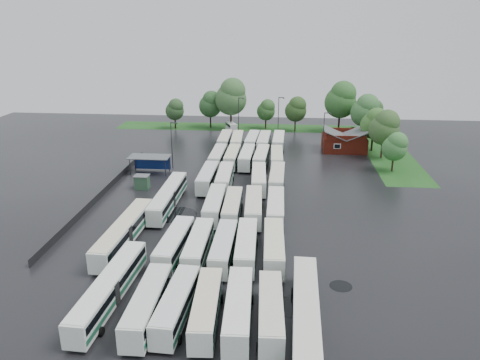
# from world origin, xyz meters

# --- Properties ---
(ground) EXTENTS (160.00, 160.00, 0.00)m
(ground) POSITION_xyz_m (0.00, 0.00, 0.00)
(ground) COLOR black
(ground) RESTS_ON ground
(brick_building) EXTENTS (10.07, 8.60, 5.39)m
(brick_building) POSITION_xyz_m (24.00, 42.77, 1.87)
(brick_building) COLOR maroon
(brick_building) RESTS_ON ground
(wash_shed) EXTENTS (8.20, 4.20, 3.58)m
(wash_shed) POSITION_xyz_m (-17.20, 22.02, 2.99)
(wash_shed) COLOR #2D2D30
(wash_shed) RESTS_ON ground
(utility_hut) EXTENTS (2.70, 2.20, 2.62)m
(utility_hut) POSITION_xyz_m (-16.20, 12.60, 1.32)
(utility_hut) COLOR #2B4D33
(utility_hut) RESTS_ON ground
(grass_strip_north) EXTENTS (80.00, 10.00, 0.01)m
(grass_strip_north) POSITION_xyz_m (2.00, 64.80, 0.01)
(grass_strip_north) COLOR #1B4C17
(grass_strip_north) RESTS_ON ground
(grass_strip_east) EXTENTS (10.00, 50.00, 0.01)m
(grass_strip_east) POSITION_xyz_m (34.00, 42.80, 0.01)
(grass_strip_east) COLOR #1B4C17
(grass_strip_east) RESTS_ON ground
(west_fence) EXTENTS (0.10, 50.00, 1.20)m
(west_fence) POSITION_xyz_m (-22.20, 8.00, 0.60)
(west_fence) COLOR #2D2D30
(west_fence) RESTS_ON ground
(bus_r0c0) EXTENTS (2.73, 12.25, 3.40)m
(bus_r0c0) POSITION_xyz_m (-4.21, -26.08, 1.87)
(bus_r0c0) COLOR silver
(bus_r0c0) RESTS_ON ground
(bus_r0c1) EXTENTS (3.03, 11.86, 3.27)m
(bus_r0c1) POSITION_xyz_m (-1.25, -25.68, 1.80)
(bus_r0c1) COLOR silver
(bus_r0c1) RESTS_ON ground
(bus_r0c2) EXTENTS (3.08, 11.82, 3.26)m
(bus_r0c2) POSITION_xyz_m (1.95, -25.99, 1.79)
(bus_r0c2) COLOR silver
(bus_r0c2) RESTS_ON ground
(bus_r0c3) EXTENTS (3.08, 12.36, 3.42)m
(bus_r0c3) POSITION_xyz_m (5.28, -26.05, 1.88)
(bus_r0c3) COLOR silver
(bus_r0c3) RESTS_ON ground
(bus_r0c4) EXTENTS (2.98, 11.79, 3.26)m
(bus_r0c4) POSITION_xyz_m (8.59, -26.07, 1.79)
(bus_r0c4) COLOR silver
(bus_r0c4) RESTS_ON ground
(bus_r1c0) EXTENTS (3.16, 12.16, 3.35)m
(bus_r1c0) POSITION_xyz_m (-4.47, -12.31, 1.84)
(bus_r1c0) COLOR silver
(bus_r1c0) RESTS_ON ground
(bus_r1c1) EXTENTS (2.58, 11.85, 3.30)m
(bus_r1c1) POSITION_xyz_m (-1.26, -12.44, 1.81)
(bus_r1c1) COLOR silver
(bus_r1c1) RESTS_ON ground
(bus_r1c2) EXTENTS (2.57, 11.87, 3.30)m
(bus_r1c2) POSITION_xyz_m (2.09, -12.67, 1.82)
(bus_r1c2) COLOR silver
(bus_r1c2) RESTS_ON ground
(bus_r1c3) EXTENTS (2.94, 12.16, 3.36)m
(bus_r1c3) POSITION_xyz_m (5.01, -12.18, 1.85)
(bus_r1c3) COLOR silver
(bus_r1c3) RESTS_ON ground
(bus_r1c4) EXTENTS (2.98, 12.35, 3.42)m
(bus_r1c4) POSITION_xyz_m (8.59, -12.06, 1.88)
(bus_r1c4) COLOR silver
(bus_r1c4) RESTS_ON ground
(bus_r2c1) EXTENTS (2.88, 12.29, 3.40)m
(bus_r2c1) POSITION_xyz_m (-1.10, 1.44, 1.87)
(bus_r2c1) COLOR silver
(bus_r2c1) RESTS_ON ground
(bus_r2c2) EXTENTS (2.74, 11.78, 3.27)m
(bus_r2c2) POSITION_xyz_m (1.81, 0.92, 1.80)
(bus_r2c2) COLOR silver
(bus_r2c2) RESTS_ON ground
(bus_r2c3) EXTENTS (3.13, 12.28, 3.39)m
(bus_r2c3) POSITION_xyz_m (5.12, 1.20, 1.86)
(bus_r2c3) COLOR silver
(bus_r2c3) RESTS_ON ground
(bus_r2c4) EXTENTS (2.65, 12.20, 3.39)m
(bus_r2c4) POSITION_xyz_m (8.58, 1.03, 1.87)
(bus_r2c4) COLOR silver
(bus_r2c4) RESTS_ON ground
(bus_r3c0) EXTENTS (2.64, 12.18, 3.39)m
(bus_r3c0) POSITION_xyz_m (-4.29, 14.55, 1.86)
(bus_r3c0) COLOR silver
(bus_r3c0) RESTS_ON ground
(bus_r3c1) EXTENTS (2.91, 12.18, 3.37)m
(bus_r3c1) POSITION_xyz_m (-1.09, 14.46, 1.85)
(bus_r3c1) COLOR silver
(bus_r3c1) RESTS_ON ground
(bus_r3c3) EXTENTS (3.19, 12.34, 3.40)m
(bus_r3c3) POSITION_xyz_m (5.24, 14.56, 1.87)
(bus_r3c3) COLOR silver
(bus_r3c3) RESTS_ON ground
(bus_r3c4) EXTENTS (2.86, 12.34, 3.42)m
(bus_r3c4) POSITION_xyz_m (8.57, 15.10, 1.88)
(bus_r3c4) COLOR silver
(bus_r3c4) RESTS_ON ground
(bus_r4c0) EXTENTS (2.61, 11.90, 3.31)m
(bus_r4c0) POSITION_xyz_m (-4.25, 28.26, 1.82)
(bus_r4c0) COLOR silver
(bus_r4c0) RESTS_ON ground
(bus_r4c1) EXTENTS (2.60, 11.74, 3.26)m
(bus_r4c1) POSITION_xyz_m (-1.17, 28.72, 1.79)
(bus_r4c1) COLOR silver
(bus_r4c1) RESTS_ON ground
(bus_r4c2) EXTENTS (2.87, 12.13, 3.36)m
(bus_r4c2) POSITION_xyz_m (1.95, 28.53, 1.85)
(bus_r4c2) COLOR silver
(bus_r4c2) RESTS_ON ground
(bus_r4c3) EXTENTS (3.08, 12.25, 3.38)m
(bus_r4c3) POSITION_xyz_m (5.05, 28.32, 1.86)
(bus_r4c3) COLOR silver
(bus_r4c3) RESTS_ON ground
(bus_r4c4) EXTENTS (2.76, 11.81, 3.27)m
(bus_r4c4) POSITION_xyz_m (8.31, 28.46, 1.80)
(bus_r4c4) COLOR silver
(bus_r4c4) RESTS_ON ground
(bus_r5c0) EXTENTS (2.72, 11.98, 3.32)m
(bus_r5c0) POSITION_xyz_m (-4.42, 42.13, 1.83)
(bus_r5c0) COLOR silver
(bus_r5c0) RESTS_ON ground
(bus_r5c1) EXTENTS (2.97, 12.00, 3.32)m
(bus_r5c1) POSITION_xyz_m (-1.39, 41.67, 1.82)
(bus_r5c1) COLOR silver
(bus_r5c1) RESTS_ON ground
(bus_r5c2) EXTENTS (3.05, 11.96, 3.30)m
(bus_r5c2) POSITION_xyz_m (2.20, 42.29, 1.82)
(bus_r5c2) COLOR silver
(bus_r5c2) RESTS_ON ground
(bus_r5c3) EXTENTS (3.02, 12.26, 3.39)m
(bus_r5c3) POSITION_xyz_m (5.04, 41.66, 1.86)
(bus_r5c3) COLOR silver
(bus_r5c3) RESTS_ON ground
(bus_r5c4) EXTENTS (2.86, 12.22, 3.39)m
(bus_r5c4) POSITION_xyz_m (8.51, 42.21, 1.86)
(bus_r5c4) COLOR silver
(bus_r5c4) RESTS_ON ground
(artic_bus_west_a) EXTENTS (3.30, 17.66, 3.26)m
(artic_bus_west_a) POSITION_xyz_m (-9.27, -23.30, 1.81)
(artic_bus_west_a) COLOR silver
(artic_bus_west_a) RESTS_ON ground
(artic_bus_west_b) EXTENTS (2.70, 18.07, 3.35)m
(artic_bus_west_b) POSITION_xyz_m (-9.28, 4.30, 1.86)
(artic_bus_west_b) COLOR silver
(artic_bus_west_b) RESTS_ON ground
(artic_bus_west_c) EXTENTS (3.27, 18.43, 3.40)m
(artic_bus_west_c) POSITION_xyz_m (-12.23, -9.46, 1.89)
(artic_bus_west_c) COLOR silver
(artic_bus_west_c) RESTS_ON ground
(artic_bus_east) EXTENTS (3.09, 18.53, 3.43)m
(artic_bus_east) POSITION_xyz_m (12.11, -26.19, 1.90)
(artic_bus_east) COLOR silver
(artic_bus_east) RESTS_ON ground
(minibus) EXTENTS (3.84, 5.70, 2.34)m
(minibus) POSITION_xyz_m (-4.78, 59.86, 1.30)
(minibus) COLOR silver
(minibus) RESTS_ON ground
(tree_north_0) EXTENTS (5.19, 5.19, 8.60)m
(tree_north_0) POSITION_xyz_m (-20.78, 61.48, 5.53)
(tree_north_0) COLOR black
(tree_north_0) RESTS_ON ground
(tree_north_1) EXTENTS (6.38, 6.38, 10.57)m
(tree_north_1) POSITION_xyz_m (-11.00, 63.70, 6.80)
(tree_north_1) COLOR black
(tree_north_1) RESTS_ON ground
(tree_north_2) EXTENTS (8.73, 8.73, 14.46)m
(tree_north_2) POSITION_xyz_m (-4.88, 61.72, 9.31)
(tree_north_2) COLOR black
(tree_north_2) RESTS_ON ground
(tree_north_3) EXTENTS (5.10, 5.10, 8.45)m
(tree_north_3) POSITION_xyz_m (4.78, 63.65, 5.43)
(tree_north_3) COLOR #312314
(tree_north_3) RESTS_ON ground
(tree_north_4) EXTENTS (5.89, 5.89, 9.75)m
(tree_north_4) POSITION_xyz_m (12.99, 61.04, 6.27)
(tree_north_4) COLOR #33251A
(tree_north_4) RESTS_ON ground
(tree_north_5) EXTENTS (8.51, 8.51, 14.09)m
(tree_north_5) POSITION_xyz_m (24.92, 60.96, 9.07)
(tree_north_5) COLOR black
(tree_north_5) RESTS_ON ground
(tree_north_6) EXTENTS (5.49, 5.49, 9.10)m
(tree_north_6) POSITION_xyz_m (32.05, 64.19, 5.85)
(tree_north_6) COLOR #362414
(tree_north_6) RESTS_ON ground
(tree_east_0) EXTENTS (5.04, 5.04, 8.35)m
(tree_east_0) POSITION_xyz_m (32.17, 27.18, 5.37)
(tree_east_0) COLOR #302518
(tree_east_0) RESTS_ON ground
(tree_east_1) EXTENTS (6.69, 6.69, 11.09)m
(tree_east_1) POSITION_xyz_m (31.81, 36.70, 7.13)
(tree_east_1) COLOR #2F2217
(tree_east_1) RESTS_ON ground
(tree_east_2) EXTENTS (6.26, 6.26, 10.37)m
(tree_east_2) POSITION_xyz_m (30.73, 42.75, 6.67)
(tree_east_2) COLOR black
(tree_east_2) RESTS_ON ground
(tree_east_3) EXTENTS (7.16, 7.16, 11.85)m
(tree_east_3) POSITION_xyz_m (30.31, 53.79, 7.62)
(tree_east_3) COLOR #39251B
(tree_east_3) RESTS_ON ground
(tree_east_4) EXTENTS (5.67, 5.67, 9.39)m
(tree_east_4) POSITION_xyz_m (33.32, 59.86, 6.04)
(tree_east_4) COLOR black
(tree_east_4) RESTS_ON ground
(lamp_post_ne) EXTENTS (1.50, 0.29, 9.73)m
(lamp_post_ne) POSITION_xyz_m (18.83, 38.86, 5.65)
(lamp_post_ne) COLOR #2D2D30
(lamp_post_ne) RESTS_ON ground
(lamp_post_nw) EXTENTS (1.51, 0.29, 9.79)m
(lamp_post_nw) POSITION_xyz_m (-13.30, 25.48, 5.68)
(lamp_post_nw) COLOR #2D2D30
(lamp_post_nw) RESTS_ON ground
(lamp_post_back_w) EXTENTS (1.58, 0.31, 10.27)m
(lamp_post_back_w) POSITION_xyz_m (-2.06, 54.21, 5.96)
(lamp_post_back_w) COLOR #2D2D30
(lamp_post_back_w) RESTS_ON ground
(lamp_post_back_e) EXTENTS (1.60, 0.31, 10.37)m
(lamp_post_back_e) POSITION_xyz_m (8.35, 55.31, 6.02)
(lamp_post_back_e) COLOR #2D2D30
(lamp_post_back_e) RESTS_ON ground
(puddle_0) EXTENTS (3.70, 3.70, 0.01)m
(puddle_0) POSITION_xyz_m (-2.89, -19.35, 0.00)
(puddle_0) COLOR black
(puddle_0) RESTS_ON ground
(puddle_1) EXTENTS (3.86, 3.86, 0.01)m
(puddle_1) POSITION_xyz_m (10.12, -22.41, 0.00)
(puddle_1) COLOR black
(puddle_1) RESTS_ON ground
(puddle_2) EXTENTS (6.63, 6.63, 0.01)m
(puddle_2) POSITION_xyz_m (-7.29, 1.33, 0.00)
(puddle_2) COLOR black
(puddle_2) RESTS_ON ground
(puddle_3) EXTENTS (3.09, 3.09, 0.01)m
(puddle_3) POSITION_xyz_m (4.77, -1.74, 0.00)
(puddle_3) COLOR black
(puddle_3) RESTS_ON ground
(puddle_4) EXTENTS (2.69, 2.69, 0.01)m
(puddle_4) POSITION_xyz_m (16.68, -17.65, 0.00)
(puddle_4) COLOR black
(puddle_4) RESTS_ON ground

